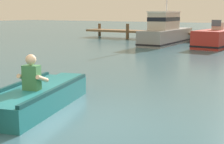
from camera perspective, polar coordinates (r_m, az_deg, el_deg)
ground_plane at (r=6.29m, az=-5.78°, el=-8.83°), size 120.00×120.00×0.00m
wooden_dock at (r=25.65m, az=6.84°, el=6.80°), size 11.19×1.64×1.16m
rowboat_with_person at (r=7.43m, az=-12.55°, el=-4.03°), size 1.84×3.69×1.19m
moored_boat_grey at (r=21.80m, az=9.17°, el=6.75°), size 1.64×6.01×4.51m
moored_boat_red at (r=20.99m, az=17.79°, el=5.47°), size 2.06×5.05×1.60m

